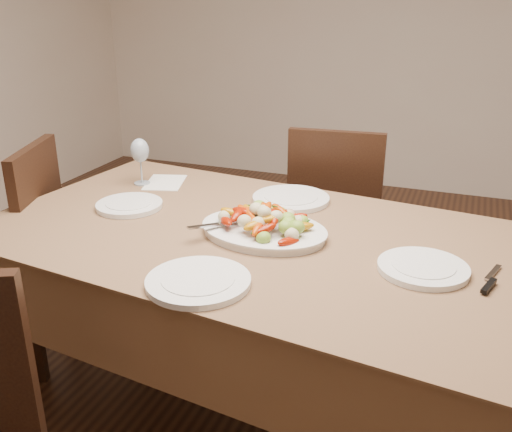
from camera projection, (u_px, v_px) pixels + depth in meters
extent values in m
plane|color=#351C10|center=(245.00, 420.00, 2.15)|extent=(6.00, 6.00, 0.00)
cube|color=beige|center=(394.00, 6.00, 4.24)|extent=(5.00, 0.02, 2.80)
cube|color=brown|center=(256.00, 331.00, 2.03)|extent=(1.95, 1.25, 0.76)
ellipsoid|color=white|center=(264.00, 232.00, 1.87)|extent=(0.45, 0.36, 0.02)
cylinder|color=white|center=(129.00, 205.00, 2.11)|extent=(0.24, 0.24, 0.02)
cylinder|color=white|center=(423.00, 268.00, 1.63)|extent=(0.26, 0.26, 0.02)
cylinder|color=white|center=(291.00, 199.00, 2.18)|extent=(0.29, 0.29, 0.02)
cylinder|color=white|center=(198.00, 282.00, 1.56)|extent=(0.29, 0.29, 0.02)
cube|color=silver|center=(165.00, 182.00, 2.39)|extent=(0.20, 0.24, 0.00)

